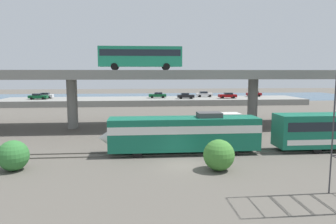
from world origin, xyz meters
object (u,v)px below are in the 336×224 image
parked_car_0 (254,94)px  parked_car_3 (228,95)px  transit_bus_on_overpass (140,56)px  parked_car_2 (44,95)px  parked_car_4 (204,94)px  parked_car_1 (158,95)px  train_locomotive (177,132)px  parked_car_6 (186,96)px  service_truck_east (228,124)px  parked_car_5 (38,96)px

parked_car_0 → parked_car_3: bearing=30.7°
transit_bus_on_overpass → parked_car_2: 45.19m
transit_bus_on_overpass → parked_car_4: bearing=-114.6°
parked_car_1 → parked_car_4: size_ratio=1.02×
train_locomotive → parked_car_3: train_locomotive is taller
parked_car_1 → parked_car_3: size_ratio=0.98×
parked_car_1 → parked_car_4: bearing=-169.5°
train_locomotive → parked_car_3: size_ratio=3.45×
parked_car_0 → parked_car_1: size_ratio=0.88×
train_locomotive → parked_car_6: (7.99, 48.53, 0.04)m
transit_bus_on_overpass → parked_car_3: (22.57, 32.99, -8.33)m
parked_car_2 → parked_car_3: (47.32, -3.89, 0.00)m
parked_car_0 → parked_car_2: same height
transit_bus_on_overpass → parked_car_1: transit_bus_on_overpass is taller
transit_bus_on_overpass → parked_car_6: (11.50, 32.64, -8.33)m
parked_car_1 → parked_car_0: bearing=-174.8°
parked_car_0 → parked_car_2: 56.39m
transit_bus_on_overpass → service_truck_east: bearing=143.7°
parked_car_2 → parked_car_5: 2.91m
service_truck_east → parked_car_3: 42.70m
train_locomotive → parked_car_6: size_ratio=3.78×
parked_car_2 → parked_car_6: same height
parked_car_0 → parked_car_5: (-57.03, -4.32, 0.00)m
parked_car_4 → parked_car_5: bearing=-174.3°
service_truck_east → parked_car_1: bearing=98.4°
train_locomotive → transit_bus_on_overpass: transit_bus_on_overpass is taller
service_truck_east → transit_bus_on_overpass: bearing=143.7°
service_truck_east → parked_car_1: size_ratio=1.49×
parked_car_2 → parked_car_6: bearing=173.3°
parked_car_0 → parked_car_6: size_ratio=0.94×
parked_car_2 → parked_car_3: size_ratio=0.98×
parked_car_6 → parked_car_5: bearing=177.8°
parked_car_6 → service_truck_east: bearing=-90.7°
train_locomotive → parked_car_2: (-28.27, 52.77, 0.04)m
parked_car_3 → parked_car_5: size_ratio=1.03×
parked_car_0 → parked_car_5: bearing=4.3°
parked_car_4 → parked_car_5: same height
parked_car_0 → parked_car_1: 27.18m
parked_car_1 → parked_car_3: same height
train_locomotive → parked_car_3: bearing=-111.3°
service_truck_east → parked_car_2: (-35.80, 45.00, 0.60)m
parked_car_0 → parked_car_3: 10.52m
transit_bus_on_overpass → parked_car_0: transit_bus_on_overpass is taller
transit_bus_on_overpass → parked_car_5: 43.30m
parked_car_1 → parked_car_2: (-29.30, 0.98, -0.00)m
train_locomotive → parked_car_6: train_locomotive is taller
parked_car_6 → parked_car_1: bearing=154.9°
parked_car_2 → parked_car_3: 47.48m
parked_car_0 → parked_car_4: (-14.11, -0.06, 0.00)m
train_locomotive → parked_car_4: (13.99, 54.20, 0.04)m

